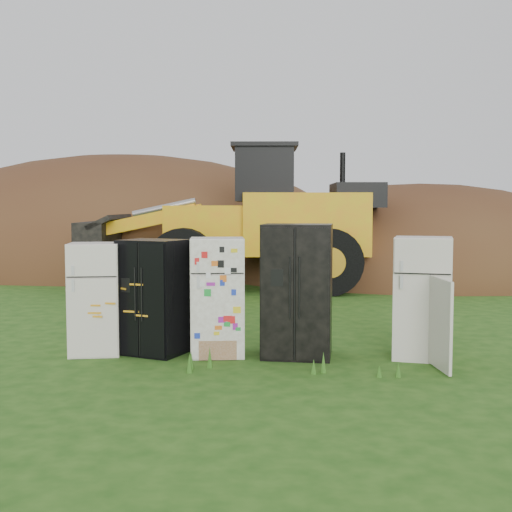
{
  "coord_description": "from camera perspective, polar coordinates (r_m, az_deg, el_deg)",
  "views": [
    {
      "loc": [
        0.45,
        -9.16,
        2.15
      ],
      "look_at": [
        -0.21,
        2.0,
        1.29
      ],
      "focal_mm": 45.0,
      "sensor_mm": 36.0,
      "label": 1
    }
  ],
  "objects": [
    {
      "name": "fridge_dark_mid",
      "position": [
        9.23,
        3.69,
        -3.08
      ],
      "size": [
        1.04,
        0.88,
        1.91
      ],
      "primitive_type": null,
      "rotation": [
        0.0,
        0.0,
        -0.09
      ],
      "color": "black",
      "rests_on": "ground"
    },
    {
      "name": "ground",
      "position": [
        9.42,
        0.58,
        -8.8
      ],
      "size": [
        120.0,
        120.0,
        0.0
      ],
      "primitive_type": "plane",
      "color": "#235015",
      "rests_on": "ground"
    },
    {
      "name": "fridge_open_door",
      "position": [
        9.42,
        14.57,
        -3.61
      ],
      "size": [
        0.92,
        0.87,
        1.73
      ],
      "primitive_type": null,
      "rotation": [
        0.0,
        0.0,
        -0.21
      ],
      "color": "beige",
      "rests_on": "ground"
    },
    {
      "name": "fridge_black_side",
      "position": [
        9.51,
        -9.09,
        -3.6
      ],
      "size": [
        1.07,
        0.96,
        1.67
      ],
      "primitive_type": null,
      "rotation": [
        0.0,
        0.0,
        -0.37
      ],
      "color": "black",
      "rests_on": "ground"
    },
    {
      "name": "dirt_mound_left",
      "position": [
        24.68,
        -11.55,
        -0.7
      ],
      "size": [
        18.24,
        13.68,
        8.16
      ],
      "primitive_type": "ellipsoid",
      "color": "#4E2A19",
      "rests_on": "ground"
    },
    {
      "name": "wheel_loader",
      "position": [
        16.84,
        -2.48,
        3.46
      ],
      "size": [
        7.92,
        3.53,
        3.76
      ],
      "primitive_type": null,
      "rotation": [
        0.0,
        0.0,
        0.05
      ],
      "color": "orange",
      "rests_on": "ground"
    },
    {
      "name": "dirt_mound_right",
      "position": [
        20.76,
        14.21,
        -1.7
      ],
      "size": [
        12.81,
        9.39,
        5.75
      ],
      "primitive_type": "ellipsoid",
      "color": "#4E2A19",
      "rests_on": "ground"
    },
    {
      "name": "fridge_sticker",
      "position": [
        9.32,
        -3.46,
        -3.62
      ],
      "size": [
        0.84,
        0.79,
        1.71
      ],
      "primitive_type": null,
      "rotation": [
        0.0,
        0.0,
        0.13
      ],
      "color": "white",
      "rests_on": "ground"
    },
    {
      "name": "fridge_leftmost",
      "position": [
        9.68,
        -14.09,
        -3.69
      ],
      "size": [
        0.83,
        0.81,
        1.63
      ],
      "primitive_type": null,
      "rotation": [
        0.0,
        0.0,
        0.18
      ],
      "color": "beige",
      "rests_on": "ground"
    }
  ]
}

